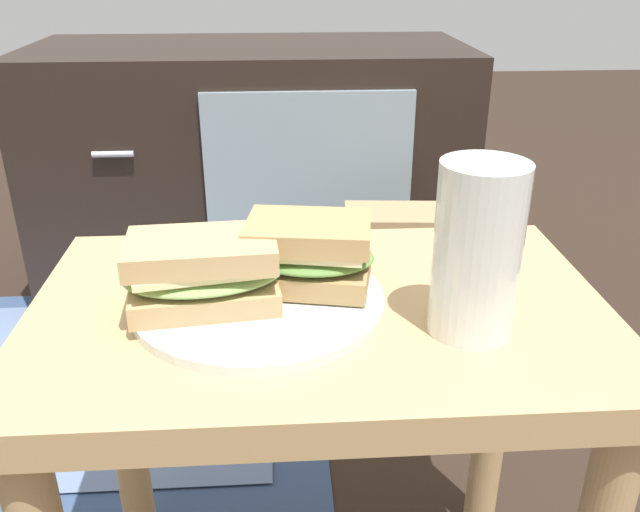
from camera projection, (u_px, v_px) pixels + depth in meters
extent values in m
cube|color=tan|center=(319.00, 318.00, 0.65)|extent=(0.56, 0.36, 0.04)
cylinder|color=tan|center=(125.00, 421.00, 0.87)|extent=(0.04, 0.04, 0.43)
cylinder|color=tan|center=(493.00, 405.00, 0.90)|extent=(0.04, 0.04, 0.43)
cube|color=black|center=(254.00, 172.00, 1.57)|extent=(0.96, 0.44, 0.58)
cube|color=#8C9EA8|center=(309.00, 199.00, 1.37)|extent=(0.42, 0.01, 0.44)
cylinder|color=silver|center=(113.00, 154.00, 1.30)|extent=(0.08, 0.01, 0.01)
cylinder|color=silver|center=(127.00, 256.00, 1.39)|extent=(0.08, 0.01, 0.01)
cube|color=#384C72|center=(56.00, 383.00, 1.29)|extent=(1.03, 0.73, 0.01)
cube|color=slate|center=(56.00, 381.00, 1.29)|extent=(0.84, 0.60, 0.00)
cylinder|color=silver|center=(259.00, 299.00, 0.64)|extent=(0.24, 0.24, 0.01)
cube|color=tan|center=(205.00, 293.00, 0.62)|extent=(0.14, 0.10, 0.02)
ellipsoid|color=#8CB260|center=(203.00, 275.00, 0.61)|extent=(0.16, 0.10, 0.02)
cube|color=beige|center=(202.00, 264.00, 0.61)|extent=(0.14, 0.10, 0.01)
cube|color=tan|center=(201.00, 250.00, 0.60)|extent=(0.14, 0.09, 0.02)
cube|color=tan|center=(309.00, 273.00, 0.65)|extent=(0.13, 0.10, 0.02)
ellipsoid|color=#608C42|center=(309.00, 256.00, 0.64)|extent=(0.14, 0.11, 0.02)
cube|color=beige|center=(308.00, 245.00, 0.64)|extent=(0.12, 0.09, 0.01)
cube|color=tan|center=(308.00, 232.00, 0.63)|extent=(0.13, 0.10, 0.02)
cylinder|color=silver|center=(477.00, 251.00, 0.57)|extent=(0.08, 0.08, 0.16)
cylinder|color=#C67219|center=(475.00, 268.00, 0.58)|extent=(0.07, 0.07, 0.11)
cylinder|color=white|center=(483.00, 200.00, 0.55)|extent=(0.07, 0.07, 0.01)
cube|color=tan|center=(399.00, 307.00, 1.23)|extent=(0.22, 0.15, 0.34)
cube|color=tan|center=(404.00, 217.00, 1.15)|extent=(0.21, 0.13, 0.02)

